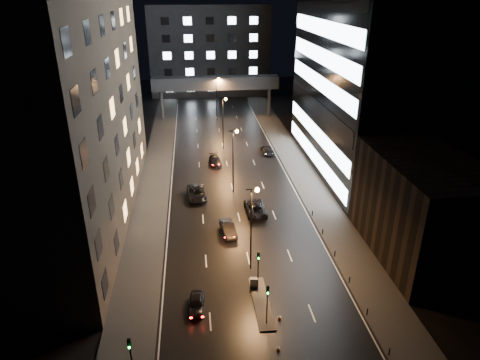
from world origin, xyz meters
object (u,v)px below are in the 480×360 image
(car_away_a, at_px, (196,303))
(car_away_b, at_px, (228,228))
(car_toward_b, at_px, (267,150))
(car_away_d, at_px, (215,161))
(car_away_c, at_px, (197,193))
(car_toward_a, at_px, (255,207))
(utility_cabinet, at_px, (254,283))

(car_away_a, xyz_separation_m, car_away_b, (4.38, 13.83, 0.11))
(car_toward_b, bearing_deg, car_away_d, 20.26)
(car_away_b, bearing_deg, car_away_c, 102.31)
(car_away_a, xyz_separation_m, car_toward_b, (14.49, 42.45, 0.06))
(car_away_d, height_order, car_toward_a, car_toward_a)
(car_away_b, xyz_separation_m, utility_cabinet, (1.78, -11.35, -0.05))
(car_toward_a, relative_size, car_toward_b, 1.23)
(car_away_c, xyz_separation_m, car_away_d, (3.59, 13.39, -0.13))
(car_away_a, height_order, car_away_b, car_away_b)
(car_toward_b, bearing_deg, car_away_a, 67.81)
(car_away_b, bearing_deg, car_toward_a, 43.12)
(car_away_d, xyz_separation_m, car_toward_b, (10.34, 4.52, 0.02))
(car_away_d, bearing_deg, car_toward_b, 18.72)
(car_toward_b, bearing_deg, car_away_c, 48.79)
(car_away_a, distance_m, utility_cabinet, 6.64)
(car_away_d, height_order, car_toward_b, car_toward_b)
(car_away_a, relative_size, car_toward_a, 0.63)
(car_away_b, bearing_deg, utility_cabinet, -88.36)
(car_toward_a, relative_size, utility_cabinet, 5.33)
(car_away_d, xyz_separation_m, car_toward_a, (4.55, -18.87, 0.14))
(car_away_b, relative_size, car_toward_a, 0.77)
(car_away_a, height_order, car_toward_a, car_toward_a)
(car_away_a, relative_size, car_away_b, 0.82)
(car_away_c, height_order, utility_cabinet, car_away_c)
(car_toward_b, distance_m, utility_cabinet, 40.83)
(car_away_b, relative_size, car_away_d, 0.97)
(car_away_b, xyz_separation_m, car_toward_a, (4.33, 5.23, 0.07))
(car_away_c, distance_m, car_toward_a, 9.81)
(car_away_a, bearing_deg, car_away_d, 88.26)
(car_away_c, bearing_deg, car_away_a, -96.20)
(car_away_a, bearing_deg, car_toward_a, 69.97)
(car_toward_a, xyz_separation_m, car_toward_b, (5.79, 23.39, -0.12))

